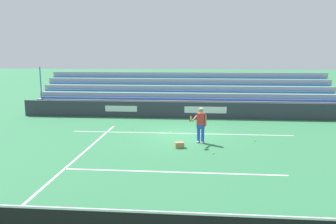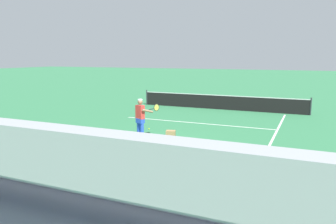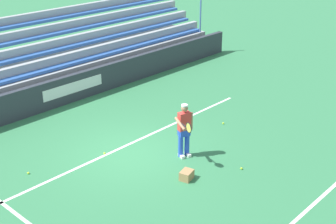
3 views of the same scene
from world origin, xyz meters
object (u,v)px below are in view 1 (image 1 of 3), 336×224
Objects in this scene: tennis_player at (200,125)px; ball_box_cardboard at (179,145)px; tennis_ball_stray_back at (170,132)px; tennis_ball_near_player at (255,140)px; tennis_ball_by_box at (132,129)px; tennis_ball_far_right at (213,153)px.

tennis_player reaches higher than ball_box_cardboard.
tennis_player is 1.55m from ball_box_cardboard.
tennis_player is 25.98× the size of tennis_ball_stray_back.
tennis_ball_near_player and tennis_ball_stray_back have the same top height.
tennis_ball_near_player is 1.00× the size of tennis_ball_by_box.
tennis_ball_near_player is 6.92m from tennis_ball_by_box.
tennis_ball_by_box is at bearing -44.72° from tennis_ball_far_right.
ball_box_cardboard is at bearing 44.25° from tennis_player.
tennis_player is at bearing -135.75° from ball_box_cardboard.
ball_box_cardboard reaches higher than tennis_ball_by_box.
tennis_ball_by_box is at bearing -33.75° from tennis_player.
tennis_ball_far_right is at bearing 135.28° from tennis_ball_by_box.
tennis_ball_far_right is at bearing 46.34° from tennis_ball_near_player.
tennis_ball_stray_back is at bearing 162.98° from tennis_ball_by_box.
tennis_ball_stray_back is at bearing -59.80° from tennis_ball_far_right.
tennis_ball_stray_back and tennis_ball_by_box have the same top height.
tennis_ball_far_right is at bearing 120.20° from tennis_ball_stray_back.
ball_box_cardboard reaches higher than tennis_ball_far_right.
tennis_ball_stray_back is at bearing -49.76° from tennis_player.
tennis_ball_near_player is (-3.70, -1.46, -0.10)m from ball_box_cardboard.
tennis_ball_stray_back is at bearing -77.44° from ball_box_cardboard.
tennis_ball_far_right and tennis_ball_by_box have the same top height.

